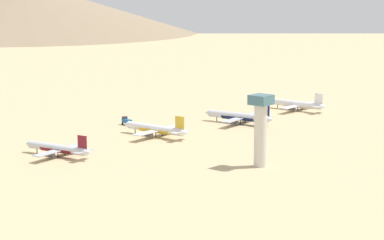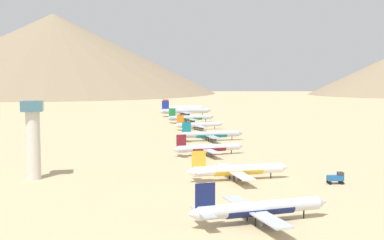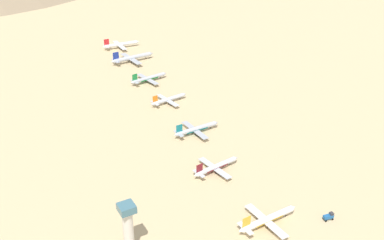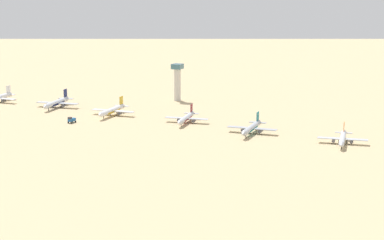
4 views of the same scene
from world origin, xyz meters
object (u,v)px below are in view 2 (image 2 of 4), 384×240
at_px(parked_jet_2, 237,170).
at_px(parked_jet_7, 185,111).
at_px(parked_jet_5, 198,125).
at_px(parked_jet_8, 182,108).
at_px(parked_jet_4, 211,134).
at_px(parked_jet_1, 259,209).
at_px(service_truck, 336,178).
at_px(parked_jet_3, 208,148).
at_px(parked_jet_6, 190,118).
at_px(control_tower, 33,135).

bearing_deg(parked_jet_2, parked_jet_7, 82.58).
relative_size(parked_jet_5, parked_jet_8, 0.82).
height_order(parked_jet_4, parked_jet_5, parked_jet_4).
distance_m(parked_jet_1, service_truck, 53.77).
xyz_separation_m(parked_jet_3, parked_jet_5, (18.49, 99.37, 0.01)).
bearing_deg(parked_jet_6, service_truck, -88.97).
relative_size(parked_jet_1, service_truck, 6.80).
relative_size(parked_jet_1, parked_jet_2, 1.03).
height_order(parked_jet_3, parked_jet_8, parked_jet_8).
bearing_deg(service_truck, parked_jet_6, 91.03).
relative_size(parked_jet_2, parked_jet_3, 1.09).
distance_m(parked_jet_7, parked_jet_8, 45.87).
bearing_deg(parked_jet_6, parked_jet_3, -98.90).
height_order(parked_jet_7, control_tower, control_tower).
bearing_deg(parked_jet_4, parked_jet_6, 84.32).
bearing_deg(parked_jet_5, parked_jet_4, -95.95).
relative_size(parked_jet_1, control_tower, 1.40).
distance_m(parked_jet_1, parked_jet_8, 351.04).
bearing_deg(parked_jet_5, parked_jet_3, -100.54).
bearing_deg(parked_jet_6, parked_jet_4, -95.68).
xyz_separation_m(parked_jet_8, service_truck, (-9.35, -311.17, -1.88)).
bearing_deg(parked_jet_3, control_tower, -152.42).
bearing_deg(control_tower, parked_jet_4, 44.92).
bearing_deg(parked_jet_1, service_truck, 42.72).
distance_m(parked_jet_4, control_tower, 117.98).
bearing_deg(parked_jet_1, parked_jet_8, 82.00).
bearing_deg(parked_jet_2, parked_jet_8, 82.54).
distance_m(parked_jet_3, parked_jet_8, 248.26).
relative_size(parked_jet_2, parked_jet_6, 0.99).
bearing_deg(parked_jet_4, parked_jet_8, 83.38).
relative_size(parked_jet_3, parked_jet_7, 0.74).
height_order(parked_jet_8, service_truck, parked_jet_8).
xyz_separation_m(parked_jet_3, parked_jet_6, (22.92, 146.39, 0.32)).
bearing_deg(parked_jet_3, parked_jet_8, 81.64).
bearing_deg(service_truck, parked_jet_1, -137.28).
height_order(parked_jet_6, parked_jet_8, parked_jet_8).
height_order(parked_jet_2, parked_jet_8, parked_jet_8).
bearing_deg(parked_jet_7, parked_jet_4, -96.29).
relative_size(parked_jet_3, service_truck, 6.10).
distance_m(parked_jet_1, parked_jet_3, 102.80).
xyz_separation_m(parked_jet_4, parked_jet_5, (5.53, 53.12, -0.22)).
relative_size(parked_jet_2, control_tower, 1.36).
distance_m(parked_jet_6, control_tower, 205.69).
bearing_deg(parked_jet_3, parked_jet_4, 74.35).
distance_m(parked_jet_8, control_tower, 301.83).
bearing_deg(service_truck, parked_jet_2, 157.82).
relative_size(parked_jet_1, parked_jet_8, 0.92).
distance_m(parked_jet_3, parked_jet_4, 48.03).
xyz_separation_m(parked_jet_1, control_tower, (-57.43, 65.34, 11.47)).
bearing_deg(parked_jet_8, parked_jet_1, -98.00).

